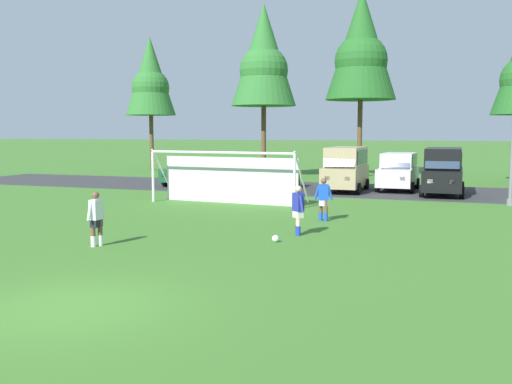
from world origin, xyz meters
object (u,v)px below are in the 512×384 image
(soccer_ball, at_px, (276,239))
(parked_car_slot_far_left, at_px, (189,172))
(parked_car_slot_center_left, at_px, (277,174))
(player_midfield_center, at_px, (96,219))
(parked_car_slot_right, at_px, (443,170))
(parked_car_slot_center_right, at_px, (398,171))
(player_striker_near, at_px, (298,210))
(soccer_goal, at_px, (227,176))
(parked_car_slot_left, at_px, (241,172))
(player_defender_far, at_px, (323,199))
(parked_car_slot_center, at_px, (346,168))

(soccer_ball, distance_m, parked_car_slot_far_left, 19.57)
(soccer_ball, relative_size, parked_car_slot_center_left, 0.05)
(player_midfield_center, bearing_deg, parked_car_slot_center_left, 90.31)
(parked_car_slot_right, bearing_deg, parked_car_slot_center_right, 146.06)
(player_striker_near, bearing_deg, parked_car_slot_right, 73.94)
(parked_car_slot_far_left, height_order, parked_car_slot_right, parked_car_slot_right)
(soccer_ball, height_order, parked_car_slot_center_right, parked_car_slot_center_right)
(parked_car_slot_far_left, bearing_deg, player_midfield_center, -71.80)
(soccer_goal, bearing_deg, parked_car_slot_left, 106.97)
(parked_car_slot_right, bearing_deg, player_midfield_center, -117.12)
(soccer_ball, xyz_separation_m, player_defender_far, (0.43, 4.67, 0.71))
(player_striker_near, bearing_deg, player_midfield_center, -143.71)
(player_defender_far, distance_m, parked_car_slot_center, 11.32)
(player_striker_near, distance_m, parked_car_slot_far_left, 18.60)
(parked_car_slot_far_left, bearing_deg, parked_car_slot_right, -1.75)
(player_defender_far, distance_m, parked_car_slot_left, 14.91)
(parked_car_slot_left, bearing_deg, parked_car_slot_right, -6.62)
(parked_car_slot_center, relative_size, parked_car_slot_right, 1.00)
(parked_car_slot_far_left, distance_m, parked_car_slot_center_right, 12.93)
(parked_car_slot_center_left, relative_size, parked_car_slot_right, 0.89)
(player_defender_far, height_order, parked_car_slot_left, parked_car_slot_left)
(player_striker_near, xyz_separation_m, parked_car_slot_center_left, (-5.25, 14.35, 0.05))
(player_striker_near, bearing_deg, soccer_goal, 127.69)
(parked_car_slot_center_left, bearing_deg, parked_car_slot_right, -0.11)
(player_striker_near, bearing_deg, player_defender_far, 88.24)
(parked_car_slot_center_left, relative_size, parked_car_slot_center, 0.89)
(soccer_goal, height_order, parked_car_slot_right, soccer_goal)
(player_defender_far, distance_m, parked_car_slot_center_right, 12.86)
(parked_car_slot_center, height_order, parked_car_slot_center_right, parked_car_slot_center)
(parked_car_slot_center_right, bearing_deg, player_midfield_center, -108.82)
(soccer_goal, xyz_separation_m, parked_car_slot_center_left, (0.13, 7.39, -0.42))
(parked_car_slot_center, relative_size, parked_car_slot_center_right, 1.03)
(parked_car_slot_center_right, bearing_deg, parked_car_slot_center_left, -166.22)
(player_midfield_center, relative_size, parked_car_slot_right, 0.34)
(soccer_goal, bearing_deg, parked_car_slot_right, 37.78)
(player_striker_near, height_order, parked_car_slot_center, parked_car_slot_center)
(player_defender_far, bearing_deg, parked_car_slot_right, 70.01)
(soccer_goal, height_order, player_defender_far, soccer_goal)
(parked_car_slot_far_left, relative_size, parked_car_slot_center, 0.90)
(parked_car_slot_far_left, bearing_deg, parked_car_slot_center_right, 5.46)
(soccer_ball, xyz_separation_m, parked_car_slot_center_left, (-4.92, 15.76, 0.77))
(parked_car_slot_far_left, height_order, parked_car_slot_center, parked_car_slot_center)
(player_midfield_center, xyz_separation_m, parked_car_slot_center_right, (6.75, 19.82, 0.29))
(player_defender_far, bearing_deg, soccer_ball, -95.25)
(player_striker_near, height_order, parked_car_slot_left, parked_car_slot_left)
(player_defender_far, relative_size, parked_car_slot_center_right, 0.35)
(parked_car_slot_left, bearing_deg, player_midfield_center, -81.53)
(player_striker_near, xyz_separation_m, parked_car_slot_far_left, (-11.26, 14.80, 0.05))
(parked_car_slot_center_left, height_order, parked_car_slot_right, parked_car_slot_right)
(parked_car_slot_left, distance_m, parked_car_slot_center_left, 3.14)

